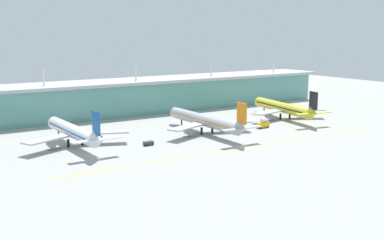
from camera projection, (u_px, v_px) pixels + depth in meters
ground_plane at (245, 147)px, 211.83m from camera, size 600.00×600.00×0.00m
terminal_building at (132, 96)px, 301.61m from camera, size 288.00×34.00×29.64m
airliner_near at (74, 132)px, 213.57m from camera, size 48.78×59.82×18.90m
airliner_middle at (205, 121)px, 239.98m from camera, size 48.80×66.80×18.90m
airliner_far at (284, 108)px, 280.85m from camera, size 48.16×63.03×18.90m
taxiway_stripe_west at (91, 173)px, 173.59m from camera, size 28.00×0.70×0.04m
taxiway_stripe_mid_west at (172, 159)px, 191.78m from camera, size 28.00×0.70×0.04m
taxiway_stripe_centre at (240, 148)px, 209.96m from camera, size 28.00×0.70×0.04m
taxiway_stripe_mid_east at (296, 139)px, 228.15m from camera, size 28.00×0.70×0.04m
taxiway_stripe_east at (345, 131)px, 246.34m from camera, size 28.00×0.70×0.04m
pushback_tug at (148, 143)px, 215.42m from camera, size 4.52×2.71×1.85m
fuel_truck at (263, 124)px, 254.82m from camera, size 7.26×2.83×4.95m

